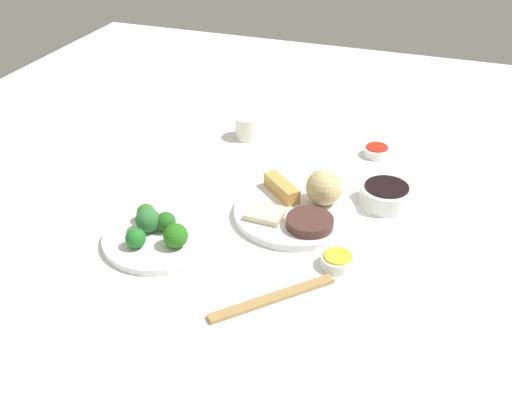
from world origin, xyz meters
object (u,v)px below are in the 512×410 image
(sauce_ramekin_sweet_and_sour, at_px, (377,152))
(chopsticks_pair, at_px, (273,298))
(main_plate, at_px, (295,213))
(soy_sauce_bowl, at_px, (386,196))
(sauce_ramekin_hot_mustard, at_px, (338,261))
(broccoli_plate, at_px, (160,238))
(teacup, at_px, (248,127))

(sauce_ramekin_sweet_and_sour, distance_m, chopsticks_pair, 0.59)
(main_plate, relative_size, soy_sauce_bowl, 2.25)
(main_plate, relative_size, sauce_ramekin_hot_mustard, 3.97)
(soy_sauce_bowl, height_order, sauce_ramekin_hot_mustard, soy_sauce_bowl)
(soy_sauce_bowl, distance_m, sauce_ramekin_hot_mustard, 0.25)
(main_plate, distance_m, sauce_ramekin_sweet_and_sour, 0.34)
(main_plate, distance_m, chopsticks_pair, 0.26)
(broccoli_plate, distance_m, soy_sauce_bowl, 0.48)
(sauce_ramekin_hot_mustard, bearing_deg, teacup, 127.36)
(broccoli_plate, height_order, teacup, teacup)
(sauce_ramekin_hot_mustard, relative_size, sauce_ramekin_sweet_and_sour, 1.00)
(broccoli_plate, bearing_deg, main_plate, 37.55)
(soy_sauce_bowl, distance_m, teacup, 0.44)
(main_plate, bearing_deg, teacup, 124.97)
(sauce_ramekin_sweet_and_sour, bearing_deg, soy_sauce_bowl, -75.38)
(main_plate, height_order, sauce_ramekin_sweet_and_sour, sauce_ramekin_sweet_and_sour)
(main_plate, distance_m, soy_sauce_bowl, 0.20)
(teacup, height_order, chopsticks_pair, teacup)
(soy_sauce_bowl, relative_size, teacup, 1.68)
(sauce_ramekin_hot_mustard, distance_m, sauce_ramekin_sweet_and_sour, 0.46)
(sauce_ramekin_sweet_and_sour, bearing_deg, teacup, -178.00)
(broccoli_plate, distance_m, sauce_ramekin_hot_mustard, 0.35)
(teacup, distance_m, chopsticks_pair, 0.63)
(sauce_ramekin_hot_mustard, relative_size, teacup, 0.95)
(main_plate, bearing_deg, sauce_ramekin_hot_mustard, -47.58)
(main_plate, xyz_separation_m, sauce_ramekin_sweet_and_sour, (0.11, 0.32, 0.00))
(main_plate, bearing_deg, chopsticks_pair, -81.60)
(main_plate, bearing_deg, broccoli_plate, -142.45)
(sauce_ramekin_sweet_and_sour, bearing_deg, broccoli_plate, -124.11)
(broccoli_plate, xyz_separation_m, soy_sauce_bowl, (0.39, 0.28, 0.01))
(soy_sauce_bowl, bearing_deg, sauce_ramekin_sweet_and_sour, 104.62)
(chopsticks_pair, bearing_deg, sauce_ramekin_sweet_and_sour, 82.76)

